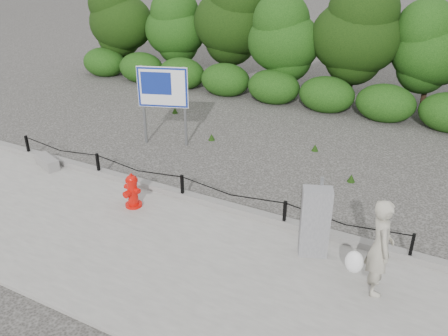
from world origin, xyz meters
TOP-DOWN VIEW (x-y plane):
  - ground at (0.00, 0.00)m, footprint 90.00×90.00m
  - sidewalk at (0.00, -2.00)m, footprint 14.00×4.00m
  - curb at (0.00, 0.05)m, footprint 14.00×0.22m
  - chain_barrier at (0.00, 0.00)m, footprint 10.06×0.06m
  - treeline at (1.12, 8.94)m, footprint 20.37×3.75m
  - fire_hydrant at (-0.79, -0.81)m, footprint 0.43×0.45m
  - pedestrian at (4.55, -1.12)m, footprint 0.82×0.75m
  - concrete_block at (-4.04, -0.25)m, footprint 0.91×0.58m
  - utility_cabinet at (3.32, -0.62)m, footprint 0.61×0.49m
  - advertising_sign at (-2.24, 2.59)m, footprint 1.37×0.57m

SIDE VIEW (x-z plane):
  - ground at x=0.00m, z-range 0.00..0.00m
  - sidewalk at x=0.00m, z-range 0.00..0.08m
  - curb at x=0.00m, z-range 0.08..0.22m
  - concrete_block at x=-4.04m, z-range 0.08..0.35m
  - chain_barrier at x=0.00m, z-range 0.16..0.76m
  - fire_hydrant at x=-0.79m, z-range 0.06..0.87m
  - utility_cabinet at x=3.32m, z-range 0.01..1.56m
  - pedestrian at x=4.55m, z-range 0.06..1.81m
  - advertising_sign at x=-2.24m, z-range 0.47..2.79m
  - treeline at x=1.12m, z-range 0.12..4.93m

